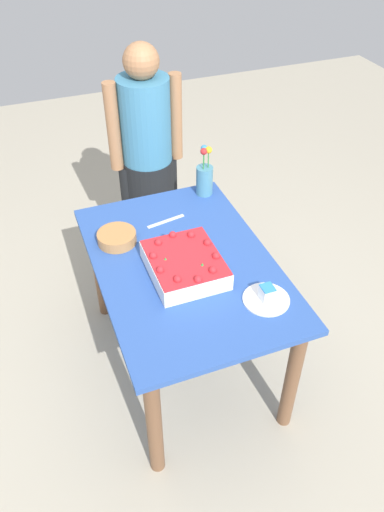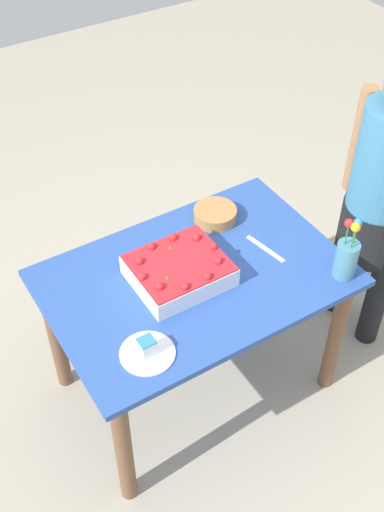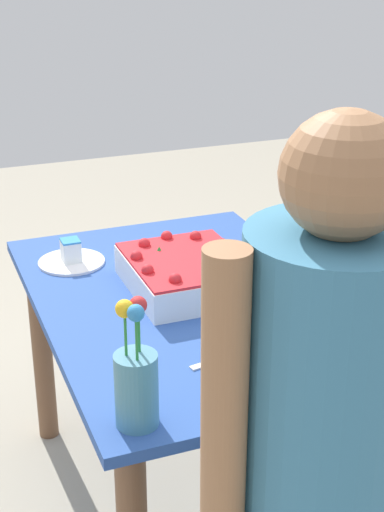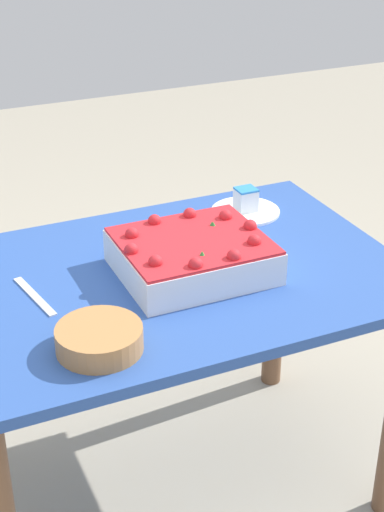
{
  "view_description": "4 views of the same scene",
  "coord_description": "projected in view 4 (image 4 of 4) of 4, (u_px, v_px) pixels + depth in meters",
  "views": [
    {
      "loc": [
        -1.7,
        0.6,
        2.32
      ],
      "look_at": [
        -0.07,
        -0.01,
        0.84
      ],
      "focal_mm": 35.0,
      "sensor_mm": 36.0,
      "label": 1
    },
    {
      "loc": [
        -0.99,
        -1.58,
        2.64
      ],
      "look_at": [
        0.03,
        0.07,
        0.78
      ],
      "focal_mm": 45.0,
      "sensor_mm": 36.0,
      "label": 2
    },
    {
      "loc": [
        1.88,
        -0.71,
        1.74
      ],
      "look_at": [
        -0.02,
        0.02,
        0.87
      ],
      "focal_mm": 55.0,
      "sensor_mm": 36.0,
      "label": 3
    },
    {
      "loc": [
        0.67,
        1.66,
        1.75
      ],
      "look_at": [
        -0.06,
        0.03,
        0.8
      ],
      "focal_mm": 55.0,
      "sensor_mm": 36.0,
      "label": 4
    }
  ],
  "objects": [
    {
      "name": "fruit_bowl",
      "position": [
        99.0,
        339.0,
        1.73
      ],
      "size": [
        0.2,
        0.2,
        0.06
      ],
      "primitive_type": "cylinder",
      "color": "#B27A44",
      "rests_on": "dining_table"
    },
    {
      "name": "sheet_cake",
      "position": [
        193.0,
        255.0,
        2.03
      ],
      "size": [
        0.38,
        0.32,
        0.12
      ],
      "color": "white",
      "rests_on": "dining_table"
    },
    {
      "name": "serving_plate_with_slice",
      "position": [
        246.0,
        206.0,
        2.38
      ],
      "size": [
        0.21,
        0.21,
        0.08
      ],
      "color": "white",
      "rests_on": "dining_table"
    },
    {
      "name": "dining_table",
      "position": [
        167.0,
        316.0,
        2.11
      ],
      "size": [
        1.24,
        0.83,
        0.74
      ],
      "color": "#2C4F9C",
      "rests_on": "ground_plane"
    },
    {
      "name": "cake_knife",
      "position": [
        35.0,
        296.0,
        1.94
      ],
      "size": [
        0.06,
        0.22,
        0.0
      ],
      "primitive_type": "cube",
      "rotation": [
        0.0,
        0.0,
        4.89
      ],
      "color": "silver",
      "rests_on": "dining_table"
    },
    {
      "name": "ground_plane",
      "position": [
        170.0,
        485.0,
        2.4
      ],
      "size": [
        8.0,
        8.0,
        0.0
      ],
      "primitive_type": "plane",
      "color": "#ACA38E"
    }
  ]
}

